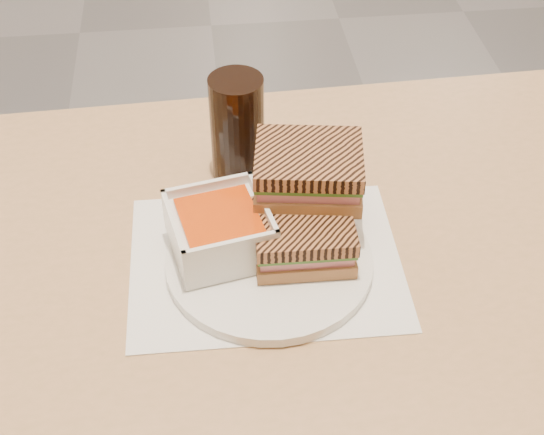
{
  "coord_description": "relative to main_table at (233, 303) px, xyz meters",
  "views": [
    {
      "loc": [
        -0.07,
        -2.69,
        1.46
      ],
      "look_at": [
        0.01,
        -2.0,
        0.82
      ],
      "focal_mm": 50.75,
      "sensor_mm": 36.0,
      "label": 1
    }
  ],
  "objects": [
    {
      "name": "main_table",
      "position": [
        0.0,
        0.0,
        0.0
      ],
      "size": [
        1.22,
        0.74,
        0.75
      ],
      "color": "tan",
      "rests_on": "ground"
    },
    {
      "name": "soup_bowl",
      "position": [
        -0.01,
        -0.02,
        0.16
      ],
      "size": [
        0.14,
        0.14,
        0.06
      ],
      "color": "white",
      "rests_on": "plate"
    },
    {
      "name": "panini_upper",
      "position": [
        0.1,
        0.02,
        0.21
      ],
      "size": [
        0.15,
        0.13,
        0.06
      ],
      "color": "#996D40",
      "rests_on": "panini_lower"
    },
    {
      "name": "plate",
      "position": [
        0.05,
        -0.04,
        0.12
      ],
      "size": [
        0.26,
        0.26,
        0.01
      ],
      "color": "white",
      "rests_on": "tray_liner"
    },
    {
      "name": "panini_lower",
      "position": [
        0.09,
        -0.04,
        0.16
      ],
      "size": [
        0.12,
        0.1,
        0.06
      ],
      "color": "#996D40",
      "rests_on": "plate"
    },
    {
      "name": "tray_liner",
      "position": [
        0.04,
        -0.03,
        0.11
      ],
      "size": [
        0.35,
        0.27,
        0.0
      ],
      "color": "white",
      "rests_on": "main_table"
    },
    {
      "name": "cola_glass",
      "position": [
        0.02,
        0.15,
        0.19
      ],
      "size": [
        0.07,
        0.07,
        0.16
      ],
      "color": "black",
      "rests_on": "main_table"
    }
  ]
}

